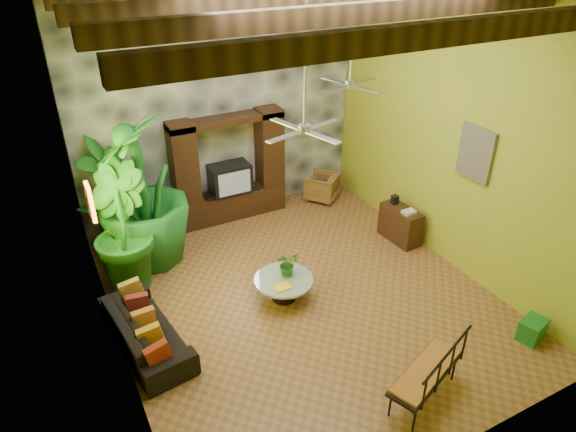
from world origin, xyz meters
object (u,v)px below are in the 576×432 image
ceiling_fan_front (305,115)px  tall_plant_a (112,195)px  tall_plant_b (120,229)px  tall_plant_c (141,190)px  sofa (146,330)px  coffee_table (284,286)px  ceiling_fan_back (351,72)px  iron_bench (431,372)px  green_bin (532,330)px  entertainment_center (229,176)px  wicker_armchair (322,187)px  side_console (400,224)px

ceiling_fan_front → tall_plant_a: (-2.22, 3.44, -2.26)m
tall_plant_b → tall_plant_c: bearing=45.3°
ceiling_fan_front → tall_plant_a: 4.67m
ceiling_fan_front → sofa: (-2.45, 0.42, -3.10)m
sofa → tall_plant_a: bearing=-11.8°
coffee_table → tall_plant_b: bearing=143.5°
ceiling_fan_back → tall_plant_b: (-4.15, 0.54, -2.27)m
ceiling_fan_front → iron_bench: 3.76m
green_bin → ceiling_fan_front: bearing=142.4°
ceiling_fan_front → tall_plant_a: size_ratio=0.81×
tall_plant_b → iron_bench: (2.95, -4.51, -0.58)m
tall_plant_b → coffee_table: size_ratio=2.25×
iron_bench → green_bin: 2.28m
tall_plant_b → iron_bench: bearing=-56.8°
entertainment_center → tall_plant_b: bearing=-151.2°
coffee_table → ceiling_fan_front: bearing=-79.6°
ceiling_fan_back → iron_bench: (-1.20, -3.97, -2.85)m
ceiling_fan_back → coffee_table: ceiling_fan_back is taller
ceiling_fan_back → tall_plant_c: 4.22m
tall_plant_c → iron_bench: (2.39, -5.07, -0.93)m
wicker_armchair → green_bin: bearing=56.8°
ceiling_fan_front → side_console: size_ratio=2.10×
tall_plant_b → green_bin: tall_plant_b is taller
tall_plant_c → wicker_armchair: bearing=8.3°
tall_plant_b → coffee_table: tall_plant_b is taller
entertainment_center → tall_plant_b: (-2.55, -1.40, 0.16)m
iron_bench → green_bin: iron_bench is taller
ceiling_fan_back → coffee_table: size_ratio=1.85×
wicker_armchair → coffee_table: (-2.45, -2.84, -0.06)m
wicker_armchair → tall_plant_c: tall_plant_c is taller
tall_plant_c → coffee_table: tall_plant_c is taller
sofa → coffee_table: 2.36m
entertainment_center → green_bin: bearing=-65.2°
iron_bench → side_console: size_ratio=1.56×
ceiling_fan_back → sofa: (-4.25, -1.18, -3.10)m
green_bin → tall_plant_c: bearing=133.5°
ceiling_fan_back → coffee_table: bearing=-149.1°
sofa → tall_plant_c: bearing=-23.6°
ceiling_fan_front → tall_plant_c: bearing=123.6°
green_bin → entertainment_center: bearing=114.8°
wicker_armchair → side_console: side_console is taller
entertainment_center → tall_plant_a: size_ratio=1.05×
entertainment_center → green_bin: 6.36m
tall_plant_b → green_bin: size_ratio=5.54×
ceiling_fan_front → tall_plant_c: size_ratio=0.63×
ceiling_fan_back → green_bin: (1.05, -3.79, -3.22)m
sofa → tall_plant_c: 2.65m
side_console → green_bin: (0.00, -3.25, -0.18)m
sofa → tall_plant_b: 1.91m
ceiling_fan_back → sofa: bearing=-164.5°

